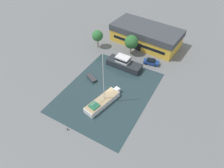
% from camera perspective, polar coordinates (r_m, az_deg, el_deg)
% --- Properties ---
extents(ground_plane, '(440.00, 440.00, 0.00)m').
position_cam_1_polar(ground_plane, '(51.63, -1.13, -2.17)').
color(ground_plane, slate).
extents(water_canal, '(20.89, 27.44, 0.01)m').
position_cam_1_polar(water_canal, '(51.63, -1.13, -2.17)').
color(water_canal, '#23383D').
rests_on(water_canal, ground).
extents(warehouse_building, '(23.49, 12.91, 5.93)m').
position_cam_1_polar(warehouse_building, '(69.38, 9.65, 13.57)').
color(warehouse_building, gold).
rests_on(warehouse_building, ground).
extents(quay_tree_near_building, '(4.19, 4.19, 6.47)m').
position_cam_1_polar(quay_tree_near_building, '(62.50, 5.56, 11.87)').
color(quay_tree_near_building, brown).
rests_on(quay_tree_near_building, ground).
extents(quay_tree_by_water, '(3.56, 3.56, 6.03)m').
position_cam_1_polar(quay_tree_by_water, '(65.88, -4.16, 13.60)').
color(quay_tree_by_water, brown).
rests_on(quay_tree_by_water, ground).
extents(parked_car, '(4.80, 2.60, 1.66)m').
position_cam_1_polar(parked_car, '(60.94, 11.17, 6.24)').
color(parked_car, navy).
rests_on(parked_car, ground).
extents(sailboat_moored, '(4.95, 10.97, 14.35)m').
position_cam_1_polar(sailboat_moored, '(48.31, -2.66, -4.94)').
color(sailboat_moored, silver).
rests_on(sailboat_moored, water_canal).
extents(motor_cruiser, '(10.63, 4.09, 3.47)m').
position_cam_1_polar(motor_cruiser, '(58.61, 3.40, 5.92)').
color(motor_cruiser, '#23282D').
rests_on(motor_cruiser, water_canal).
extents(small_dinghy, '(3.79, 2.85, 0.72)m').
position_cam_1_polar(small_dinghy, '(55.14, -5.84, 1.69)').
color(small_dinghy, '#23282D').
rests_on(small_dinghy, water_canal).
extents(mooring_bollard, '(0.28, 0.28, 0.74)m').
position_cam_1_polar(mooring_bollard, '(44.97, -12.66, -12.41)').
color(mooring_bollard, '#47474C').
rests_on(mooring_bollard, ground).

